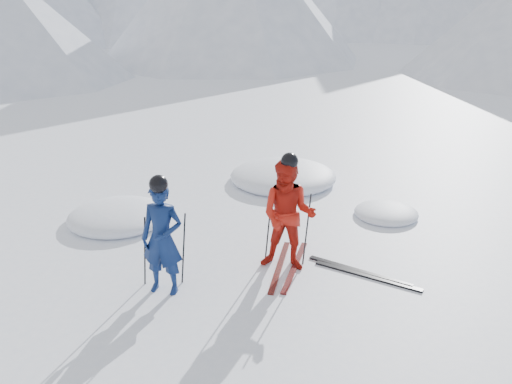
{
  "coord_description": "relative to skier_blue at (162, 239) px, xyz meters",
  "views": [
    {
      "loc": [
        -1.38,
        -7.53,
        4.15
      ],
      "look_at": [
        -1.62,
        0.5,
        1.1
      ],
      "focal_mm": 38.0,
      "sensor_mm": 36.0,
      "label": 1
    }
  ],
  "objects": [
    {
      "name": "ground",
      "position": [
        2.91,
        0.69,
        -0.84
      ],
      "size": [
        160.0,
        160.0,
        0.0
      ],
      "primitive_type": "plane",
      "color": "white",
      "rests_on": "ground"
    },
    {
      "name": "skier_blue",
      "position": [
        0.0,
        0.0,
        0.0
      ],
      "size": [
        0.68,
        0.52,
        1.67
      ],
      "primitive_type": "imported",
      "rotation": [
        0.0,
        0.0,
        -0.2
      ],
      "color": "#0D1F4F",
      "rests_on": "ground"
    },
    {
      "name": "skier_red",
      "position": [
        1.79,
        0.75,
        0.05
      ],
      "size": [
        0.98,
        0.83,
        1.78
      ],
      "primitive_type": "imported",
      "rotation": [
        0.0,
        0.0,
        -0.2
      ],
      "color": "#B0180E",
      "rests_on": "ground"
    },
    {
      "name": "pole_blue_left",
      "position": [
        -0.3,
        0.15,
        -0.28
      ],
      "size": [
        0.11,
        0.08,
        1.11
      ],
      "primitive_type": "cylinder",
      "rotation": [
        0.05,
        0.08,
        0.0
      ],
      "color": "black",
      "rests_on": "ground"
    },
    {
      "name": "pole_blue_right",
      "position": [
        0.25,
        0.25,
        -0.28
      ],
      "size": [
        0.11,
        0.07,
        1.11
      ],
      "primitive_type": "cylinder",
      "rotation": [
        -0.04,
        0.08,
        0.0
      ],
      "color": "black",
      "rests_on": "ground"
    },
    {
      "name": "pole_red_left",
      "position": [
        1.49,
        1.0,
        -0.24
      ],
      "size": [
        0.12,
        0.09,
        1.18
      ],
      "primitive_type": "cylinder",
      "rotation": [
        0.06,
        0.08,
        0.0
      ],
      "color": "black",
      "rests_on": "ground"
    },
    {
      "name": "pole_red_right",
      "position": [
        2.09,
        0.9,
        -0.24
      ],
      "size": [
        0.12,
        0.08,
        1.18
      ],
      "primitive_type": "cylinder",
      "rotation": [
        -0.05,
        0.08,
        0.0
      ],
      "color": "black",
      "rests_on": "ground"
    },
    {
      "name": "ski_worn_left",
      "position": [
        1.67,
        0.75,
        -0.82
      ],
      "size": [
        0.37,
        1.69,
        0.03
      ],
      "primitive_type": "cube",
      "rotation": [
        0.0,
        0.0,
        -0.16
      ],
      "color": "black",
      "rests_on": "ground"
    },
    {
      "name": "ski_worn_right",
      "position": [
        1.91,
        0.75,
        -0.82
      ],
      "size": [
        0.48,
        1.67,
        0.03
      ],
      "primitive_type": "cube",
      "rotation": [
        0.0,
        0.0,
        -0.23
      ],
      "color": "black",
      "rests_on": "ground"
    },
    {
      "name": "ski_loose_a",
      "position": [
        2.91,
        0.64,
        -0.82
      ],
      "size": [
        1.5,
        0.97,
        0.03
      ],
      "primitive_type": "cube",
      "rotation": [
        0.0,
        0.0,
        1.02
      ],
      "color": "black",
      "rests_on": "ground"
    },
    {
      "name": "ski_loose_b",
      "position": [
        3.01,
        0.49,
        -0.82
      ],
      "size": [
        1.52,
        0.92,
        0.03
      ],
      "primitive_type": "cube",
      "rotation": [
        0.0,
        0.0,
        1.06
      ],
      "color": "black",
      "rests_on": "ground"
    },
    {
      "name": "snow_lumps",
      "position": [
        1.4,
        3.56,
        -0.84
      ],
      "size": [
        8.7,
        7.64,
        0.53
      ],
      "color": "white",
      "rests_on": "ground"
    }
  ]
}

